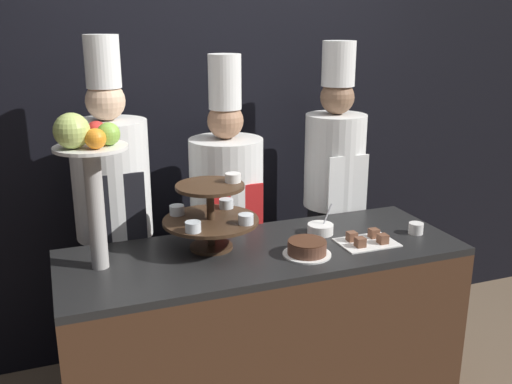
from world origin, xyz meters
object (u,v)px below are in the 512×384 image
cake_round (307,248)px  chef_center_left (227,213)px  cake_square_tray (367,240)px  chef_left (114,211)px  chef_center_right (334,187)px  serving_bowl_far (320,229)px  fruit_pedestal (88,158)px  tiered_stand (211,213)px  cup_white (416,228)px

cake_round → chef_center_left: (-0.17, 0.65, -0.02)m
cake_square_tray → cake_round: bearing=-174.8°
chef_left → chef_center_right: 1.25m
cake_round → serving_bowl_far: serving_bowl_far is taller
fruit_pedestal → chef_center_right: chef_center_right is taller
cake_round → chef_center_right: 0.81m
cake_round → tiered_stand: bearing=148.8°
tiered_stand → fruit_pedestal: (-0.53, -0.05, 0.31)m
cake_round → cake_square_tray: 0.33m
cake_square_tray → chef_left: 1.27m
serving_bowl_far → cake_round: bearing=-129.0°
tiered_stand → cup_white: tiered_stand is taller
cup_white → chef_center_right: bearing=104.0°
tiered_stand → cup_white: (1.01, -0.17, -0.15)m
fruit_pedestal → chef_center_left: bearing=32.6°
fruit_pedestal → serving_bowl_far: (1.08, 0.04, -0.46)m
tiered_stand → chef_center_right: 0.96m
cake_round → chef_center_right: chef_center_right is taller
chef_left → tiered_stand: bearing=-47.1°
fruit_pedestal → tiered_stand: bearing=5.0°
chef_center_left → chef_left: bearing=-180.0°
cup_white → chef_center_right: size_ratio=0.04×
tiered_stand → fruit_pedestal: size_ratio=0.66×
cup_white → chef_center_left: 1.00m
fruit_pedestal → cake_round: bearing=-11.5°
chef_center_left → chef_center_right: chef_center_right is taller
fruit_pedestal → chef_left: 0.63m
tiered_stand → cake_square_tray: tiered_stand is taller
serving_bowl_far → chef_center_right: (0.30, 0.43, 0.07)m
fruit_pedestal → serving_bowl_far: bearing=2.0°
tiered_stand → cake_round: 0.47m
cake_square_tray → chef_center_left: 0.80m
chef_center_left → serving_bowl_far: bearing=-50.7°
cup_white → cake_round: bearing=-174.8°
cake_round → serving_bowl_far: (0.18, 0.22, -0.01)m
chef_center_left → fruit_pedestal: bearing=-147.4°
tiered_stand → cup_white: 1.03m
tiered_stand → serving_bowl_far: (0.56, -0.01, -0.15)m
cup_white → chef_center_right: chef_center_right is taller
cake_square_tray → chef_left: chef_left is taller
serving_bowl_far → fruit_pedestal: bearing=-178.0°
cake_square_tray → serving_bowl_far: bearing=128.5°
cup_white → serving_bowl_far: size_ratio=0.48×
cake_round → cup_white: (0.63, 0.06, -0.01)m
chef_center_right → fruit_pedestal: bearing=-161.3°
cup_white → serving_bowl_far: (-0.45, 0.16, -0.00)m
chef_center_right → chef_left: bearing=-180.0°
fruit_pedestal → cake_square_tray: 1.33m
chef_left → chef_center_left: 0.61m
cake_round → chef_left: bearing=139.8°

